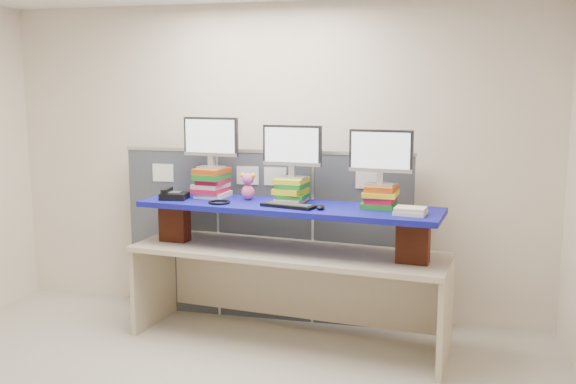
% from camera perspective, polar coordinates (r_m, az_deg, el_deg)
% --- Properties ---
extents(room, '(5.00, 4.00, 2.80)m').
position_cam_1_polar(room, '(3.93, -9.00, -0.48)').
color(room, '#F2E0C8').
rests_on(room, ground).
extents(cubicle_partition, '(2.60, 0.06, 1.53)m').
position_cam_1_polar(cubicle_partition, '(5.71, -2.03, -3.81)').
color(cubicle_partition, '#3D4148').
rests_on(cubicle_partition, ground).
extents(desk, '(2.62, 1.04, 0.78)m').
position_cam_1_polar(desk, '(5.20, 0.00, -6.82)').
color(desk, beige).
rests_on(desk, ground).
extents(brick_pier_left, '(0.25, 0.16, 0.33)m').
position_cam_1_polar(brick_pier_left, '(5.50, -10.04, -2.65)').
color(brick_pier_left, maroon).
rests_on(brick_pier_left, desk).
extents(brick_pier_right, '(0.25, 0.16, 0.33)m').
position_cam_1_polar(brick_pier_right, '(4.82, 11.06, -4.34)').
color(brick_pier_right, maroon).
rests_on(brick_pier_right, desk).
extents(blue_board, '(2.47, 0.89, 0.04)m').
position_cam_1_polar(blue_board, '(5.08, 0.00, -1.36)').
color(blue_board, '#100A88').
rests_on(blue_board, brick_pier_left).
extents(book_stack_left, '(0.29, 0.34, 0.25)m').
position_cam_1_polar(book_stack_left, '(5.46, -6.79, 0.84)').
color(book_stack_left, beige).
rests_on(book_stack_left, blue_board).
extents(book_stack_center, '(0.27, 0.31, 0.19)m').
position_cam_1_polar(book_stack_center, '(5.18, 0.33, 0.16)').
color(book_stack_center, beige).
rests_on(book_stack_center, blue_board).
extents(book_stack_right, '(0.28, 0.32, 0.17)m').
position_cam_1_polar(book_stack_right, '(4.98, 8.21, -0.42)').
color(book_stack_right, '#1E7021').
rests_on(book_stack_right, blue_board).
extents(monitor_left, '(0.49, 0.16, 0.43)m').
position_cam_1_polar(monitor_left, '(5.42, -6.87, 4.67)').
color(monitor_left, '#A1A2A6').
rests_on(monitor_left, book_stack_left).
extents(monitor_center, '(0.49, 0.16, 0.43)m').
position_cam_1_polar(monitor_center, '(5.13, 0.36, 3.91)').
color(monitor_center, '#A1A2A6').
rests_on(monitor_center, book_stack_center).
extents(monitor_right, '(0.49, 0.16, 0.43)m').
position_cam_1_polar(monitor_right, '(4.94, 8.25, 3.37)').
color(monitor_right, '#A1A2A6').
rests_on(monitor_right, book_stack_right).
extents(keyboard, '(0.45, 0.25, 0.03)m').
position_cam_1_polar(keyboard, '(4.96, 0.04, -1.21)').
color(keyboard, black).
rests_on(keyboard, blue_board).
extents(mouse, '(0.08, 0.12, 0.03)m').
position_cam_1_polar(mouse, '(4.87, 2.91, -1.36)').
color(mouse, black).
rests_on(mouse, blue_board).
extents(desk_phone, '(0.23, 0.21, 0.09)m').
position_cam_1_polar(desk_phone, '(5.41, -10.15, -0.27)').
color(desk_phone, black).
rests_on(desk_phone, blue_board).
extents(headset, '(0.22, 0.22, 0.02)m').
position_cam_1_polar(headset, '(5.16, -6.13, -0.90)').
color(headset, black).
rests_on(headset, blue_board).
extents(plush_toy, '(0.13, 0.10, 0.23)m').
position_cam_1_polar(plush_toy, '(5.29, -3.58, 0.55)').
color(plush_toy, '#DC548D').
rests_on(plush_toy, blue_board).
extents(binder_stack, '(0.25, 0.21, 0.05)m').
position_cam_1_polar(binder_stack, '(4.75, 10.82, -1.67)').
color(binder_stack, '#EDE9CA').
rests_on(binder_stack, blue_board).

